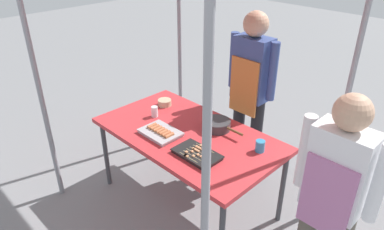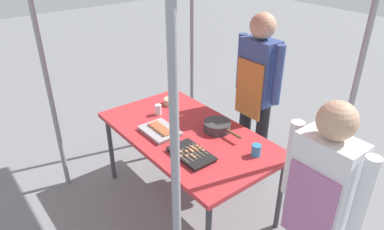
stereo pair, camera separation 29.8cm
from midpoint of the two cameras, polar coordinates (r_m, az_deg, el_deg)
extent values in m
plane|color=slate|center=(3.47, 1.86, -13.52)|extent=(18.00, 18.00, 0.00)
cube|color=#C63338|center=(3.03, 2.07, -3.18)|extent=(1.60, 0.90, 0.04)
cylinder|color=#3F3F44|center=(3.58, -10.60, -5.42)|extent=(0.04, 0.04, 0.71)
cylinder|color=#3F3F44|center=(3.93, -0.63, -1.59)|extent=(0.04, 0.04, 0.71)
cylinder|color=#3F3F44|center=(3.10, 16.75, -12.26)|extent=(0.04, 0.04, 0.71)
cylinder|color=gray|center=(3.24, -20.07, 6.17)|extent=(0.04, 0.04, 2.37)
cylinder|color=gray|center=(1.76, 2.34, -11.75)|extent=(0.04, 0.04, 2.37)
cylinder|color=gray|center=(3.99, 2.18, 11.84)|extent=(0.04, 0.04, 2.37)
cylinder|color=gray|center=(2.91, 27.11, 2.21)|extent=(0.04, 0.04, 2.37)
cube|color=#ADADB2|center=(3.01, -2.35, -2.75)|extent=(0.32, 0.24, 0.02)
cube|color=#ADADB2|center=(3.00, -2.35, -2.49)|extent=(0.33, 0.25, 0.01)
cylinder|color=#B7663D|center=(3.08, -3.57, -1.49)|extent=(0.03, 0.09, 0.03)
cylinder|color=#B7663D|center=(3.05, -3.18, -1.76)|extent=(0.03, 0.09, 0.03)
cylinder|color=#B7663D|center=(3.02, -2.77, -2.04)|extent=(0.03, 0.09, 0.03)
cylinder|color=#B7663D|center=(3.00, -2.36, -2.32)|extent=(0.03, 0.09, 0.03)
cylinder|color=#B7663D|center=(2.97, -1.94, -2.60)|extent=(0.03, 0.09, 0.03)
cylinder|color=#B7663D|center=(2.95, -1.51, -2.89)|extent=(0.03, 0.09, 0.03)
cylinder|color=#B7663D|center=(2.92, -1.07, -3.18)|extent=(0.03, 0.09, 0.03)
cube|color=black|center=(2.72, 3.02, -6.54)|extent=(0.35, 0.21, 0.02)
cube|color=black|center=(2.71, 3.03, -6.27)|extent=(0.37, 0.22, 0.01)
cylinder|color=tan|center=(2.66, 1.56, -6.88)|extent=(0.19, 0.01, 0.01)
cube|color=tan|center=(2.68, 1.12, -6.58)|extent=(0.02, 0.02, 0.02)
cube|color=tan|center=(2.67, 1.38, -6.76)|extent=(0.02, 0.02, 0.02)
cube|color=tan|center=(2.68, 1.13, -6.59)|extent=(0.02, 0.02, 0.02)
cylinder|color=tan|center=(2.68, 2.15, -6.61)|extent=(0.19, 0.01, 0.01)
cube|color=tan|center=(2.72, 1.36, -6.06)|extent=(0.02, 0.02, 0.02)
cube|color=tan|center=(2.67, 2.40, -6.77)|extent=(0.02, 0.02, 0.02)
cylinder|color=tan|center=(2.70, 2.74, -6.33)|extent=(0.19, 0.01, 0.01)
cube|color=tan|center=(2.72, 2.30, -6.04)|extent=(0.02, 0.02, 0.02)
cube|color=tan|center=(2.68, 3.16, -6.62)|extent=(0.02, 0.02, 0.02)
cube|color=tan|center=(2.66, 3.65, -6.95)|extent=(0.02, 0.02, 0.02)
cylinder|color=tan|center=(2.72, 3.32, -6.06)|extent=(0.19, 0.01, 0.01)
cube|color=tan|center=(2.75, 2.57, -5.56)|extent=(0.02, 0.02, 0.02)
cube|color=tan|center=(2.74, 2.74, -5.68)|extent=(0.02, 0.02, 0.02)
cube|color=tan|center=(2.73, 3.00, -5.85)|extent=(0.02, 0.02, 0.02)
cube|color=tan|center=(2.72, 3.29, -6.05)|extent=(0.02, 0.02, 0.02)
cylinder|color=tan|center=(2.74, 3.89, -5.80)|extent=(0.19, 0.01, 0.01)
cube|color=tan|center=(2.75, 3.70, -5.67)|extent=(0.02, 0.02, 0.02)
cube|color=tan|center=(2.76, 3.38, -5.47)|extent=(0.02, 0.02, 0.02)
cube|color=tan|center=(2.74, 3.92, -5.82)|extent=(0.02, 0.02, 0.02)
cube|color=tan|center=(2.77, 3.13, -5.30)|extent=(0.02, 0.02, 0.02)
cylinder|color=tan|center=(2.76, 4.45, -5.53)|extent=(0.19, 0.01, 0.01)
cube|color=tan|center=(2.76, 4.39, -5.49)|extent=(0.02, 0.02, 0.02)
cube|color=tan|center=(2.74, 4.94, -5.85)|extent=(0.02, 0.02, 0.02)
cube|color=tan|center=(2.78, 3.87, -5.16)|extent=(0.02, 0.02, 0.02)
cylinder|color=#38383A|center=(3.05, 6.88, -1.86)|extent=(0.24, 0.24, 0.08)
cylinder|color=brown|center=(2.93, 9.60, -3.10)|extent=(0.16, 0.02, 0.02)
cylinder|color=#386B33|center=(3.03, 6.91, -1.36)|extent=(0.22, 0.22, 0.01)
cylinder|color=#BFB28C|center=(3.48, -1.04, 2.16)|extent=(0.13, 0.13, 0.06)
cylinder|color=#338CBF|center=(2.78, 13.35, -5.63)|extent=(0.07, 0.07, 0.09)
cylinder|color=white|center=(3.28, -2.87, 0.79)|extent=(0.06, 0.06, 0.10)
cylinder|color=black|center=(3.69, 10.70, -3.12)|extent=(0.12, 0.12, 0.84)
cylinder|color=black|center=(3.57, 13.32, -4.53)|extent=(0.12, 0.12, 0.84)
cube|color=#384C8C|center=(3.31, 13.22, 6.80)|extent=(0.34, 0.20, 0.60)
cube|color=#CC7233|center=(3.29, 11.71, 3.99)|extent=(0.30, 0.02, 0.54)
cylinder|color=#384C8C|center=(3.43, 10.45, 8.38)|extent=(0.08, 0.08, 0.54)
cylinder|color=#384C8C|center=(3.18, 16.32, 6.08)|extent=(0.08, 0.08, 0.54)
sphere|color=tan|center=(3.19, 14.05, 13.71)|extent=(0.23, 0.23, 0.23)
cube|color=white|center=(2.19, 24.22, -9.70)|extent=(0.34, 0.20, 0.55)
cube|color=#B26B9E|center=(2.19, 22.04, -13.80)|extent=(0.30, 0.02, 0.50)
cylinder|color=white|center=(2.25, 19.57, -6.70)|extent=(0.08, 0.08, 0.50)
cylinder|color=white|center=(2.11, 29.55, -11.63)|extent=(0.08, 0.08, 0.50)
sphere|color=tan|center=(1.99, 26.35, -0.94)|extent=(0.21, 0.21, 0.21)
camera|label=1|loc=(0.15, -87.14, 1.54)|focal=33.17mm
camera|label=2|loc=(0.15, 92.86, -1.54)|focal=33.17mm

